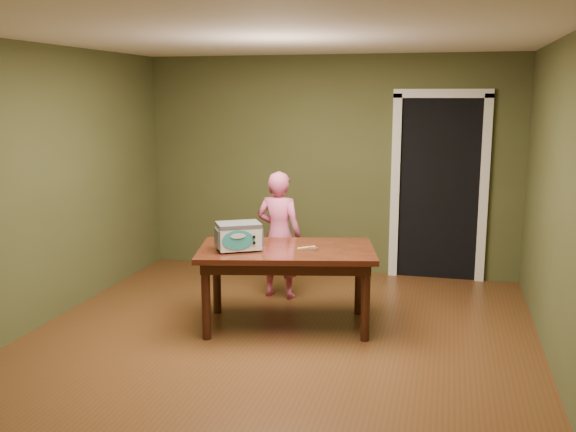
# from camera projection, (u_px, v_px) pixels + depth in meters

# --- Properties ---
(floor) EXTENTS (5.00, 5.00, 0.00)m
(floor) POSITION_uv_depth(u_px,v_px,m) (275.00, 345.00, 5.56)
(floor) COLOR brown
(floor) RESTS_ON ground
(room_shell) EXTENTS (4.52, 5.02, 2.61)m
(room_shell) POSITION_uv_depth(u_px,v_px,m) (274.00, 148.00, 5.24)
(room_shell) COLOR #464C29
(room_shell) RESTS_ON ground
(doorway) EXTENTS (1.10, 0.66, 2.25)m
(doorway) POSITION_uv_depth(u_px,v_px,m) (439.00, 186.00, 7.70)
(doorway) COLOR black
(doorway) RESTS_ON ground
(dining_table) EXTENTS (1.76, 1.23, 0.75)m
(dining_table) POSITION_uv_depth(u_px,v_px,m) (287.00, 259.00, 5.91)
(dining_table) COLOR #33130B
(dining_table) RESTS_ON floor
(toy_oven) EXTENTS (0.47, 0.43, 0.25)m
(toy_oven) POSITION_uv_depth(u_px,v_px,m) (239.00, 235.00, 5.79)
(toy_oven) COLOR #4C4F54
(toy_oven) RESTS_ON dining_table
(baking_pan) EXTENTS (0.10, 0.10, 0.02)m
(baking_pan) POSITION_uv_depth(u_px,v_px,m) (313.00, 249.00, 5.81)
(baking_pan) COLOR silver
(baking_pan) RESTS_ON dining_table
(spatula) EXTENTS (0.15, 0.13, 0.01)m
(spatula) POSITION_uv_depth(u_px,v_px,m) (307.00, 247.00, 5.90)
(spatula) COLOR #E2D862
(spatula) RESTS_ON dining_table
(child) EXTENTS (0.54, 0.39, 1.36)m
(child) POSITION_uv_depth(u_px,v_px,m) (279.00, 235.00, 6.78)
(child) COLOR #D15681
(child) RESTS_ON floor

